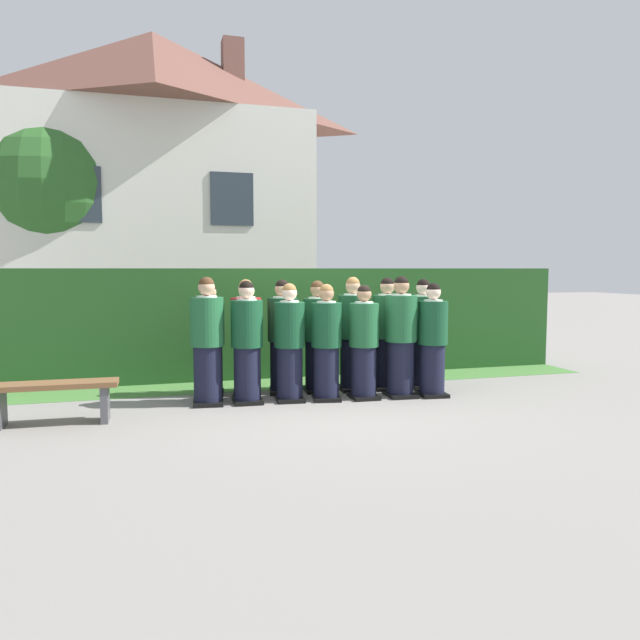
{
  "coord_description": "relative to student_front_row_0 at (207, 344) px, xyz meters",
  "views": [
    {
      "loc": [
        -2.26,
        -7.58,
        1.75
      ],
      "look_at": [
        0.0,
        0.28,
        1.05
      ],
      "focal_mm": 33.52,
      "sensor_mm": 36.0,
      "label": 1
    }
  ],
  "objects": [
    {
      "name": "oak_tree_left",
      "position": [
        -2.59,
        6.16,
        2.65
      ],
      "size": [
        3.15,
        3.15,
        5.02
      ],
      "color": "brown",
      "rests_on": "ground"
    },
    {
      "name": "student_front_row_0",
      "position": [
        0.0,
        0.0,
        0.0
      ],
      "size": [
        0.43,
        0.51,
        1.65
      ],
      "color": "black",
      "rests_on": "ground"
    },
    {
      "name": "student_front_row_4",
      "position": [
        2.06,
        -0.23,
        -0.05
      ],
      "size": [
        0.4,
        0.45,
        1.54
      ],
      "color": "black",
      "rests_on": "ground"
    },
    {
      "name": "student_front_row_2",
      "position": [
        1.07,
        -0.09,
        -0.04
      ],
      "size": [
        0.41,
        0.51,
        1.56
      ],
      "color": "black",
      "rests_on": "ground"
    },
    {
      "name": "school_building_main",
      "position": [
        -0.49,
        7.0,
        2.91
      ],
      "size": [
        7.13,
        4.31,
        7.2
      ],
      "color": "silver",
      "rests_on": "ground"
    },
    {
      "name": "wooden_bench",
      "position": [
        -1.78,
        -0.55,
        -0.44
      ],
      "size": [
        1.41,
        0.39,
        0.48
      ],
      "color": "brown",
      "rests_on": "ground"
    },
    {
      "name": "student_front_row_6",
      "position": [
        3.03,
        -0.34,
        -0.04
      ],
      "size": [
        0.41,
        0.48,
        1.56
      ],
      "color": "black",
      "rests_on": "ground"
    },
    {
      "name": "ground_plane",
      "position": [
        1.55,
        -0.16,
        -0.79
      ],
      "size": [
        60.0,
        60.0,
        0.0
      ],
      "primitive_type": "plane",
      "color": "gray"
    },
    {
      "name": "student_front_row_5",
      "position": [
        2.59,
        -0.25,
        0.0
      ],
      "size": [
        0.43,
        0.53,
        1.66
      ],
      "color": "black",
      "rests_on": "ground"
    },
    {
      "name": "student_rear_row_4",
      "position": [
        2.1,
        0.34,
        -0.01
      ],
      "size": [
        0.43,
        0.49,
        1.64
      ],
      "color": "black",
      "rests_on": "ground"
    },
    {
      "name": "student_rear_row_0",
      "position": [
        0.08,
        0.54,
        -0.04
      ],
      "size": [
        0.42,
        0.52,
        1.56
      ],
      "color": "black",
      "rests_on": "ground"
    },
    {
      "name": "student_rear_row_5",
      "position": [
        2.6,
        0.27,
        -0.01
      ],
      "size": [
        0.44,
        0.54,
        1.63
      ],
      "color": "black",
      "rests_on": "ground"
    },
    {
      "name": "student_front_row_1",
      "position": [
        0.51,
        -0.05,
        -0.03
      ],
      "size": [
        0.42,
        0.47,
        1.6
      ],
      "color": "black",
      "rests_on": "ground"
    },
    {
      "name": "student_rear_row_3",
      "position": [
        1.59,
        0.39,
        -0.03
      ],
      "size": [
        0.41,
        0.48,
        1.59
      ],
      "color": "black",
      "rests_on": "ground"
    },
    {
      "name": "student_rear_row_2",
      "position": [
        1.09,
        0.43,
        -0.02
      ],
      "size": [
        0.45,
        0.52,
        1.6
      ],
      "color": "black",
      "rests_on": "ground"
    },
    {
      "name": "student_front_row_3",
      "position": [
        1.55,
        -0.17,
        -0.05
      ],
      "size": [
        0.43,
        0.52,
        1.55
      ],
      "color": "black",
      "rests_on": "ground"
    },
    {
      "name": "lawn_strip",
      "position": [
        1.55,
        1.09,
        -0.78
      ],
      "size": [
        9.44,
        0.9,
        0.01
      ],
      "primitive_type": "cube",
      "color": "#477A38",
      "rests_on": "ground"
    },
    {
      "name": "student_in_red_blazer",
      "position": [
        0.58,
        0.47,
        -0.02
      ],
      "size": [
        0.45,
        0.54,
        1.61
      ],
      "color": "black",
      "rests_on": "ground"
    },
    {
      "name": "student_rear_row_6",
      "position": [
        3.16,
        0.24,
        -0.02
      ],
      "size": [
        0.42,
        0.5,
        1.61
      ],
      "color": "black",
      "rests_on": "ground"
    },
    {
      "name": "hedge",
      "position": [
        1.55,
        1.89,
        0.09
      ],
      "size": [
        9.44,
        0.7,
        1.76
      ],
      "color": "#214C1E",
      "rests_on": "ground"
    }
  ]
}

